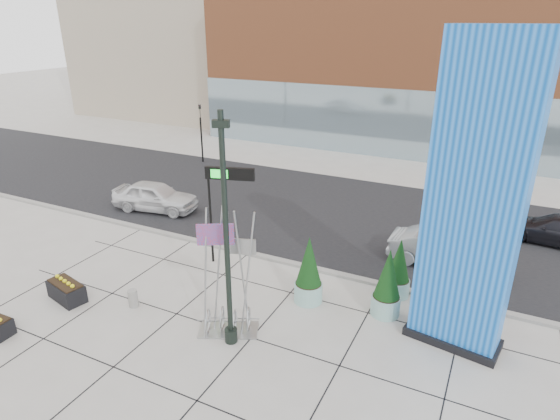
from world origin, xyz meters
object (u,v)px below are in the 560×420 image
at_px(car_white_west, 155,197).
at_px(blue_pylon, 474,209).
at_px(public_art_sculpture, 228,301).
at_px(concrete_bollard, 133,298).
at_px(car_silver_mid, 443,250).
at_px(lamp_post, 227,258).
at_px(overhead_street_sign, 224,183).

bearing_deg(car_white_west, blue_pylon, -115.93).
distance_m(public_art_sculpture, concrete_bollard, 3.92).
bearing_deg(car_white_west, car_silver_mid, -98.33).
distance_m(blue_pylon, concrete_bollard, 11.71).
xyz_separation_m(blue_pylon, public_art_sculpture, (-6.68, -2.70, -3.42)).
relative_size(car_white_west, car_silver_mid, 1.04).
bearing_deg(concrete_bollard, car_silver_mid, 39.99).
height_order(public_art_sculpture, car_white_west, public_art_sculpture).
relative_size(blue_pylon, car_silver_mid, 2.15).
height_order(lamp_post, overhead_street_sign, lamp_post).
xyz_separation_m(public_art_sculpture, overhead_street_sign, (-2.43, 3.79, 2.46)).
bearing_deg(concrete_bollard, public_art_sculpture, 4.29).
bearing_deg(car_silver_mid, concrete_bollard, 131.08).
xyz_separation_m(concrete_bollard, car_white_west, (-5.30, 7.56, 0.45)).
relative_size(public_art_sculpture, overhead_street_sign, 1.04).
distance_m(public_art_sculpture, overhead_street_sign, 5.13).
distance_m(lamp_post, public_art_sculpture, 1.95).
xyz_separation_m(blue_pylon, overhead_street_sign, (-9.12, 1.09, -0.96)).
relative_size(blue_pylon, lamp_post, 1.28).
bearing_deg(overhead_street_sign, car_silver_mid, 8.75).
height_order(blue_pylon, public_art_sculpture, blue_pylon).
bearing_deg(public_art_sculpture, concrete_bollard, 160.19).
xyz_separation_m(concrete_bollard, car_silver_mid, (9.46, 7.93, 0.40)).
distance_m(blue_pylon, public_art_sculpture, 7.98).
bearing_deg(car_silver_mid, car_white_west, 92.52).
distance_m(concrete_bollard, overhead_street_sign, 5.41).
height_order(blue_pylon, overhead_street_sign, blue_pylon).
relative_size(blue_pylon, overhead_street_sign, 2.25).
bearing_deg(overhead_street_sign, lamp_post, -73.39).
bearing_deg(public_art_sculpture, car_silver_mid, 29.50).
distance_m(lamp_post, overhead_street_sign, 5.09).
bearing_deg(overhead_street_sign, concrete_bollard, -125.57).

